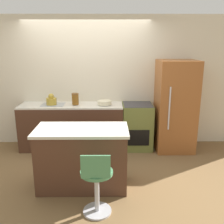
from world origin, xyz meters
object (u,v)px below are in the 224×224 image
(refrigerator, at_px, (175,106))
(kettle, at_px, (51,100))
(stool_chair, at_px, (97,184))
(oven_range, at_px, (137,126))
(mixing_bowl, at_px, (105,103))

(refrigerator, height_order, kettle, refrigerator)
(stool_chair, relative_size, kettle, 3.89)
(oven_range, height_order, refrigerator, refrigerator)
(refrigerator, bearing_deg, mixing_bowl, 178.41)
(refrigerator, height_order, stool_chair, refrigerator)
(oven_range, bearing_deg, mixing_bowl, -178.32)
(stool_chair, relative_size, mixing_bowl, 3.19)
(oven_range, height_order, kettle, kettle)
(refrigerator, xyz_separation_m, kettle, (-2.41, 0.04, 0.11))
(refrigerator, relative_size, mixing_bowl, 6.58)
(refrigerator, distance_m, mixing_bowl, 1.38)
(oven_range, xyz_separation_m, mixing_bowl, (-0.65, -0.02, 0.49))
(refrigerator, bearing_deg, oven_range, 175.47)
(refrigerator, distance_m, kettle, 2.41)
(stool_chair, height_order, mixing_bowl, mixing_bowl)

